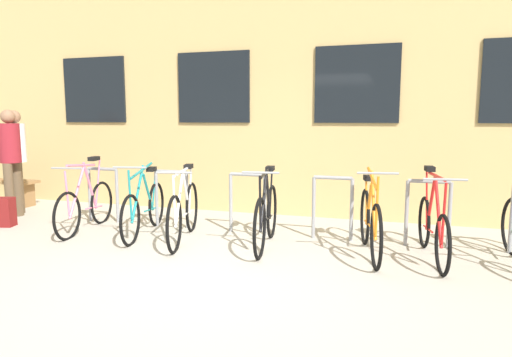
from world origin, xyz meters
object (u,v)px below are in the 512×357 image
at_px(bicycle_teal, 144,208).
at_px(backpack, 4,212).
at_px(bicycle_pink, 86,205).
at_px(person_browsing, 16,155).
at_px(bicycle_red, 433,227).
at_px(bicycle_white, 184,211).
at_px(bicycle_black, 266,216).
at_px(bicycle_orange, 370,222).
at_px(person_by_bench, 11,156).

distance_m(bicycle_teal, backpack, 2.29).
height_order(bicycle_pink, person_browsing, person_browsing).
bearing_deg(bicycle_red, backpack, -177.81).
height_order(bicycle_teal, backpack, bicycle_teal).
bearing_deg(bicycle_white, bicycle_black, 2.32).
distance_m(bicycle_teal, bicycle_red, 3.80).
distance_m(bicycle_orange, person_by_bench, 5.78).
height_order(bicycle_red, backpack, bicycle_red).
bearing_deg(bicycle_red, person_browsing, 175.37).
bearing_deg(bicycle_pink, bicycle_orange, 0.20).
bearing_deg(bicycle_white, bicycle_teal, 168.91).
xyz_separation_m(person_browsing, backpack, (0.46, -0.76, -0.80)).
bearing_deg(bicycle_pink, bicycle_white, -2.39).
bearing_deg(bicycle_white, person_by_bench, 172.35).
relative_size(bicycle_orange, person_browsing, 0.98).
relative_size(bicycle_teal, backpack, 3.97).
relative_size(bicycle_orange, person_by_bench, 0.97).
distance_m(bicycle_red, bicycle_white, 3.12).
bearing_deg(bicycle_red, bicycle_teal, 179.96).
distance_m(bicycle_orange, bicycle_black, 1.28).
relative_size(bicycle_orange, bicycle_black, 1.01).
bearing_deg(person_browsing, bicycle_black, -7.68).
xyz_separation_m(bicycle_orange, person_by_bench, (-5.73, 0.36, 0.63)).
relative_size(bicycle_red, backpack, 3.90).
relative_size(bicycle_white, bicycle_black, 1.03).
bearing_deg(bicycle_orange, bicycle_teal, 179.04).
relative_size(person_browsing, backpack, 4.00).
bearing_deg(bicycle_teal, bicycle_red, -0.04).
distance_m(bicycle_red, backpack, 6.08).
bearing_deg(person_by_bench, backpack, -56.49).
bearing_deg(person_browsing, bicycle_red, -4.63).
bearing_deg(bicycle_pink, bicycle_red, 0.77).
xyz_separation_m(bicycle_pink, backpack, (-1.35, -0.17, -0.16)).
height_order(bicycle_teal, person_browsing, person_browsing).
xyz_separation_m(bicycle_teal, bicycle_red, (3.80, -0.00, 0.00)).
bearing_deg(bicycle_black, person_browsing, 172.32).
height_order(bicycle_red, bicycle_white, bicycle_red).
height_order(bicycle_black, person_by_bench, person_by_bench).
height_order(bicycle_red, person_browsing, person_browsing).
distance_m(bicycle_white, bicycle_black, 1.13).
bearing_deg(bicycle_orange, bicycle_pink, -179.80).
relative_size(bicycle_white, person_browsing, 1.00).
height_order(bicycle_pink, bicycle_white, bicycle_pink).
xyz_separation_m(bicycle_orange, bicycle_black, (-1.28, -0.04, 0.00)).
height_order(bicycle_pink, person_by_bench, person_by_bench).
relative_size(person_by_bench, backpack, 4.02).
xyz_separation_m(bicycle_teal, person_browsing, (-2.74, 0.53, 0.64)).
height_order(bicycle_teal, bicycle_black, bicycle_teal).
bearing_deg(bicycle_red, bicycle_pink, -179.23).
bearing_deg(bicycle_orange, bicycle_black, -178.42).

